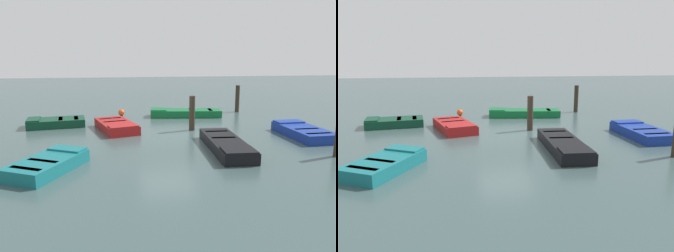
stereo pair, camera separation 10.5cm
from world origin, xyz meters
TOP-DOWN VIEW (x-y plane):
  - ground_plane at (0.00, 0.00)m, footprint 80.00×80.00m
  - rowboat_red at (-2.32, 1.01)m, footprint 2.18×3.28m
  - rowboat_blue at (5.77, -1.43)m, footprint 1.50×3.11m
  - rowboat_green at (1.63, 4.05)m, footprint 4.16×1.66m
  - rowboat_teal at (-4.40, -4.28)m, footprint 2.39×2.95m
  - rowboat_dark_green at (-5.29, 2.33)m, footprint 2.88×1.72m
  - rowboat_black at (1.74, -2.94)m, footprint 1.37×3.97m
  - mooring_piling_near_right at (1.22, 0.50)m, footprint 0.28×0.28m
  - mooring_piling_center at (5.19, 5.11)m, footprint 0.26×0.26m
  - marker_buoy at (-2.03, 4.27)m, footprint 0.36×0.36m

SIDE VIEW (x-z plane):
  - ground_plane at x=0.00m, z-range 0.00..0.00m
  - rowboat_green at x=1.63m, z-range -0.01..0.45m
  - rowboat_black at x=1.74m, z-range -0.01..0.45m
  - rowboat_blue at x=5.77m, z-range -0.01..0.45m
  - rowboat_red at x=-2.32m, z-range -0.01..0.45m
  - rowboat_dark_green at x=-5.29m, z-range -0.01..0.45m
  - rowboat_teal at x=-4.40m, z-range -0.01..0.45m
  - marker_buoy at x=-2.03m, z-range 0.05..0.53m
  - mooring_piling_near_right at x=1.22m, z-range 0.00..1.64m
  - mooring_piling_center at x=5.19m, z-range 0.00..1.67m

